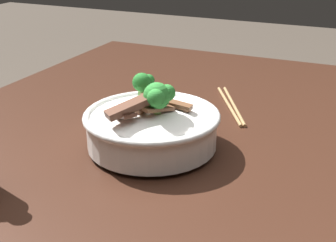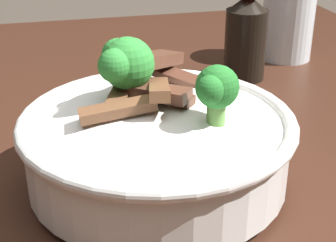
% 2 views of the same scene
% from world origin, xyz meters
% --- Properties ---
extents(dining_table, '(1.30, 1.08, 0.75)m').
position_xyz_m(dining_table, '(0.00, 0.00, 0.64)').
color(dining_table, '#381E14').
rests_on(dining_table, ground).
extents(rice_bowl, '(0.24, 0.24, 0.13)m').
position_xyz_m(rice_bowl, '(0.04, -0.05, 0.80)').
color(rice_bowl, white).
rests_on(rice_bowl, dining_table).
extents(chopsticks_pair, '(0.21, 0.12, 0.01)m').
position_xyz_m(chopsticks_pair, '(-0.22, 0.02, 0.76)').
color(chopsticks_pair, '#9E7A4C').
rests_on(chopsticks_pair, dining_table).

